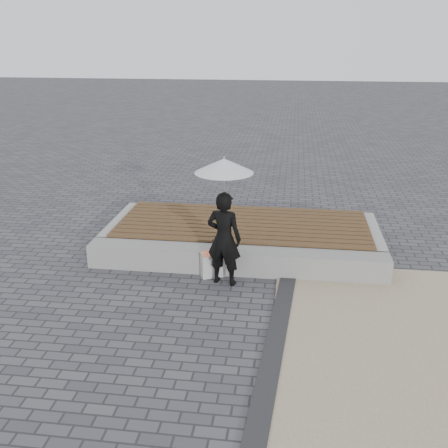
{
  "coord_description": "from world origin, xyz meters",
  "views": [
    {
      "loc": [
        0.87,
        -6.26,
        3.74
      ],
      "look_at": [
        -0.13,
        1.15,
        1.0
      ],
      "focal_mm": 41.64,
      "sensor_mm": 36.0,
      "label": 1
    }
  ],
  "objects": [
    {
      "name": "parasol",
      "position": [
        -0.13,
        1.15,
        1.92
      ],
      "size": [
        0.88,
        0.88,
        1.12
      ],
      "rotation": [
        0.0,
        0.0,
        -0.2
      ],
      "color": "#B3B3B7",
      "rests_on": "ground"
    },
    {
      "name": "magazine",
      "position": [
        -0.34,
        1.31,
        0.43
      ],
      "size": [
        0.37,
        0.29,
        0.01
      ],
      "primitive_type": "cube",
      "rotation": [
        0.0,
        0.0,
        0.14
      ],
      "color": "#EE2845",
      "rests_on": "canvas_tote"
    },
    {
      "name": "woman",
      "position": [
        -0.13,
        1.15,
        0.76
      ],
      "size": [
        0.62,
        0.48,
        1.52
      ],
      "primitive_type": "imported",
      "rotation": [
        0.0,
        0.0,
        2.92
      ],
      "color": "black",
      "rests_on": "ground"
    },
    {
      "name": "timber_platform",
      "position": [
        0.0,
        2.8,
        0.2
      ],
      "size": [
        5.0,
        2.0,
        0.4
      ],
      "primitive_type": "cube",
      "color": "#9B9B97",
      "rests_on": "ground"
    },
    {
      "name": "timber_decking",
      "position": [
        0.0,
        2.8,
        0.42
      ],
      "size": [
        4.6,
        2.0,
        0.04
      ],
      "primitive_type": null,
      "color": "brown",
      "rests_on": "timber_platform"
    },
    {
      "name": "ground",
      "position": [
        0.0,
        0.0,
        0.0
      ],
      "size": [
        80.0,
        80.0,
        0.0
      ],
      "primitive_type": "plane",
      "color": "#4C4C51",
      "rests_on": "ground"
    },
    {
      "name": "edging_band",
      "position": [
        0.75,
        -0.5,
        0.02
      ],
      "size": [
        0.61,
        5.2,
        0.04
      ],
      "primitive_type": "cube",
      "rotation": [
        0.0,
        0.0,
        -0.07
      ],
      "color": "#28282A",
      "rests_on": "ground"
    },
    {
      "name": "handbag",
      "position": [
        -0.2,
        1.44,
        0.51
      ],
      "size": [
        0.34,
        0.22,
        0.22
      ],
      "primitive_type": "cube",
      "rotation": [
        0.0,
        0.0,
        0.38
      ],
      "color": "black",
      "rests_on": "seating_ledge"
    },
    {
      "name": "canvas_tote",
      "position": [
        -0.34,
        1.36,
        0.21
      ],
      "size": [
        0.43,
        0.32,
        0.42
      ],
      "primitive_type": "cube",
      "rotation": [
        0.0,
        0.0,
        0.44
      ],
      "color": "beige",
      "rests_on": "ground"
    },
    {
      "name": "seating_ledge",
      "position": [
        0.0,
        1.6,
        0.2
      ],
      "size": [
        5.0,
        0.45,
        0.4
      ],
      "primitive_type": "cube",
      "color": "gray",
      "rests_on": "ground"
    }
  ]
}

